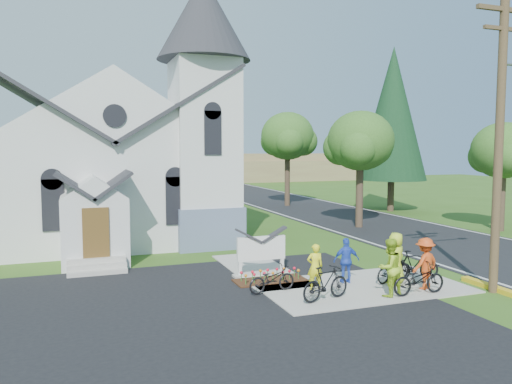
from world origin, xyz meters
name	(u,v)px	position (x,y,z in m)	size (l,w,h in m)	color
ground	(330,296)	(0.00, 0.00, 0.00)	(120.00, 120.00, 0.00)	#365B1A
parking_lot	(112,348)	(-7.00, -2.00, 0.01)	(20.00, 16.00, 0.02)	black
road	(354,219)	(10.00, 15.00, 0.01)	(8.00, 90.00, 0.02)	black
sidewalk	(362,287)	(1.50, 0.50, 0.03)	(7.00, 4.00, 0.05)	#A9A499
church	(120,139)	(-5.48, 12.48, 5.25)	(12.35, 12.00, 13.00)	silver
church_sign	(261,249)	(-1.20, 3.20, 1.03)	(2.20, 0.40, 1.70)	#A9A499
flower_bed	(270,281)	(-1.20, 2.30, 0.04)	(2.60, 1.10, 0.07)	#351F0E
utility_pole	(501,129)	(5.36, -1.50, 5.40)	(3.45, 0.28, 10.00)	#483824
tree_road_near	(360,141)	(8.50, 12.00, 5.21)	(4.00, 4.00, 7.05)	#39281F
tree_road_mid	(288,136)	(9.00, 24.00, 5.78)	(4.40, 4.40, 7.80)	#39281F
tree_road_far	(503,151)	(15.50, 8.00, 4.63)	(3.60, 3.60, 6.30)	#39281F
conifer	(393,114)	(15.00, 18.00, 7.39)	(5.20, 5.20, 12.40)	#39281F
distant_hills	(158,167)	(3.36, 56.33, 2.17)	(61.00, 10.00, 5.60)	olive
cyclist_0	(315,266)	(-0.20, 0.73, 0.82)	(0.56, 0.37, 1.55)	yellow
bike_0	(272,279)	(-1.70, 0.89, 0.49)	(0.59, 1.69, 0.89)	black
cyclist_1	(389,267)	(1.68, -0.81, 0.98)	(0.91, 0.71, 1.87)	#9CC625
bike_1	(326,283)	(-0.46, -0.52, 0.60)	(0.51, 1.82, 1.09)	black
cyclist_2	(346,260)	(1.21, 1.07, 0.85)	(0.94, 0.39, 1.60)	blue
bike_2	(394,269)	(2.88, 0.60, 0.51)	(0.61, 1.75, 0.92)	black
cyclist_3	(425,263)	(3.30, -0.52, 0.92)	(1.13, 0.65, 1.74)	#D74817
bike_3	(414,265)	(3.76, 0.61, 0.58)	(0.50, 1.78, 1.07)	black
cyclist_4	(396,258)	(2.78, 0.39, 0.95)	(0.88, 0.57, 1.81)	#BBD928
bike_4	(419,279)	(2.68, -1.01, 0.56)	(0.67, 1.93, 1.01)	black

